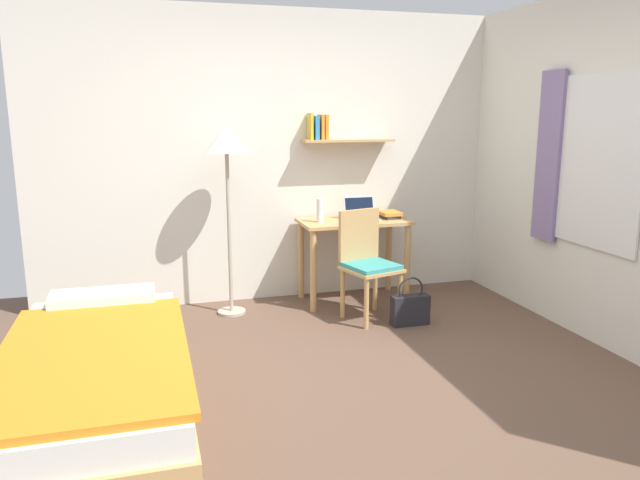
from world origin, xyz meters
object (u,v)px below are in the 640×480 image
bed (98,384)px  water_bottle (320,211)px  laptop (361,213)px  desk_chair (367,260)px  standing_lamp (227,151)px  desk (354,237)px  handbag (410,308)px  book_stack (390,214)px

bed → water_bottle: 2.56m
laptop → water_bottle: size_ratio=1.45×
desk_chair → standing_lamp: 1.47m
water_bottle → desk_chair: bearing=-58.6°
standing_lamp → water_bottle: size_ratio=7.71×
desk → water_bottle: bearing=-175.3°
bed → handbag: size_ratio=5.00×
standing_lamp → water_bottle: standing_lamp is taller
book_stack → water_bottle: bearing=-177.8°
bed → book_stack: 3.06m
bed → desk_chair: bearing=31.8°
desk → laptop: size_ratio=3.23×
desk_chair → water_bottle: bearing=121.4°
standing_lamp → handbag: bearing=-27.0°
standing_lamp → book_stack: size_ratio=7.09×
desk_chair → handbag: (0.28, -0.28, -0.36)m
bed → laptop: (2.18, 1.78, 0.57)m
book_stack → handbag: book_stack is taller
handbag → standing_lamp: bearing=153.0°
standing_lamp → book_stack: standing_lamp is taller
book_stack → desk: bearing=179.7°
desk → book_stack: (0.35, -0.00, 0.19)m
desk → desk_chair: bearing=-95.6°
desk_chair → laptop: bearing=76.5°
laptop → book_stack: (0.27, -0.03, -0.02)m
standing_lamp → water_bottle: 0.97m
desk_chair → bed: bearing=-148.2°
desk_chair → book_stack: (0.39, 0.48, 0.29)m
laptop → book_stack: laptop is taller
desk → water_bottle: 0.42m
bed → water_bottle: water_bottle is taller
desk_chair → book_stack: bearing=50.8°
desk → standing_lamp: 1.38m
desk_chair → standing_lamp: standing_lamp is taller
laptop → handbag: size_ratio=0.74×
desk_chair → water_bottle: 0.65m
standing_lamp → bed: bearing=-119.8°
bed → laptop: bearing=39.3°
standing_lamp → handbag: (1.36, -0.69, -1.26)m
desk_chair → laptop: (0.12, 0.51, 0.31)m
desk → water_bottle: water_bottle is taller
laptop → handbag: (0.15, -0.79, -0.67)m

